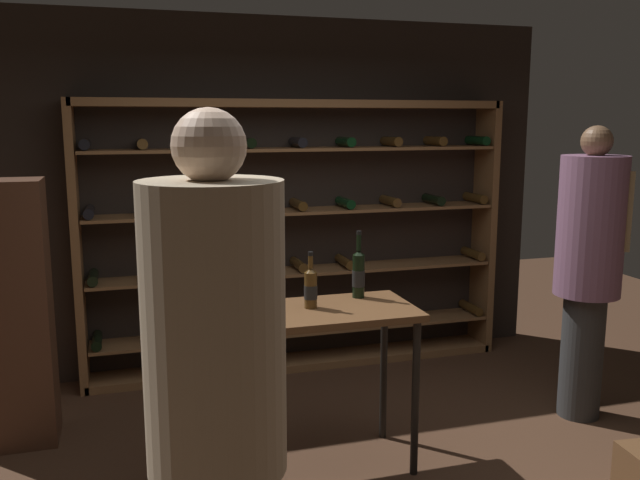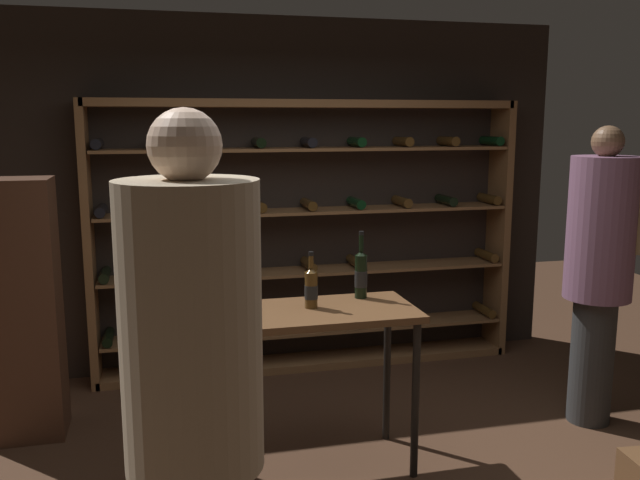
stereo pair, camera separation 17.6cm
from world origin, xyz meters
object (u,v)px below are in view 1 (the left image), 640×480
at_px(wine_bottle_red_label, 359,274).
at_px(wine_glass_stemmed_left, 234,288).
at_px(person_guest_blue_shirt, 588,259).
at_px(wine_bottle_amber_reserve, 311,288).
at_px(tasting_table, 303,330).
at_px(person_guest_plum_blouse, 216,394).
at_px(display_cabinet, 13,314).
at_px(wine_rack, 298,237).

bearing_deg(wine_bottle_red_label, wine_glass_stemmed_left, 177.47).
bearing_deg(wine_glass_stemmed_left, person_guest_blue_shirt, -1.27).
bearing_deg(wine_bottle_red_label, wine_bottle_amber_reserve, -157.47).
distance_m(tasting_table, person_guest_plum_blouse, 1.61).
relative_size(person_guest_blue_shirt, wine_glass_stemmed_left, 13.58).
xyz_separation_m(tasting_table, person_guest_plum_blouse, (-0.68, -1.43, 0.29)).
bearing_deg(display_cabinet, person_guest_plum_blouse, -67.85).
xyz_separation_m(tasting_table, person_guest_blue_shirt, (1.99, 0.16, 0.25)).
xyz_separation_m(tasting_table, wine_glass_stemmed_left, (-0.35, 0.21, 0.22)).
relative_size(wine_rack, wine_bottle_amber_reserve, 10.55).
distance_m(wine_rack, wine_bottle_red_label, 1.44).
xyz_separation_m(display_cabinet, wine_glass_stemmed_left, (1.25, -0.63, 0.23)).
distance_m(person_guest_plum_blouse, display_cabinet, 2.47).
relative_size(person_guest_plum_blouse, wine_bottle_red_label, 5.05).
relative_size(wine_rack, wine_bottle_red_label, 8.45).
xyz_separation_m(person_guest_blue_shirt, display_cabinet, (-3.60, 0.68, -0.26)).
bearing_deg(wine_bottle_amber_reserve, person_guest_plum_blouse, -116.51).
height_order(wine_rack, person_guest_plum_blouse, wine_rack).
height_order(tasting_table, person_guest_plum_blouse, person_guest_plum_blouse).
distance_m(display_cabinet, wine_bottle_amber_reserve, 1.86).
relative_size(tasting_table, person_guest_plum_blouse, 0.63).
distance_m(wine_rack, wine_glass_stemmed_left, 1.59).
height_order(person_guest_blue_shirt, wine_bottle_red_label, person_guest_blue_shirt).
bearing_deg(wine_glass_stemmed_left, wine_bottle_amber_reserve, -22.96).
relative_size(tasting_table, wine_bottle_red_label, 3.17).
xyz_separation_m(tasting_table, wine_bottle_amber_reserve, (0.06, 0.04, 0.23)).
xyz_separation_m(wine_bottle_red_label, wine_bottle_amber_reserve, (-0.34, -0.14, -0.03)).
height_order(person_guest_plum_blouse, display_cabinet, person_guest_plum_blouse).
bearing_deg(display_cabinet, wine_glass_stemmed_left, -26.70).
distance_m(wine_bottle_red_label, wine_glass_stemmed_left, 0.74).
bearing_deg(person_guest_blue_shirt, wine_glass_stemmed_left, -141.15).
distance_m(display_cabinet, wine_glass_stemmed_left, 1.42).
distance_m(tasting_table, wine_bottle_amber_reserve, 0.24).
distance_m(tasting_table, display_cabinet, 1.81).
bearing_deg(display_cabinet, wine_bottle_amber_reserve, -25.80).
distance_m(tasting_table, wine_glass_stemmed_left, 0.46).
relative_size(display_cabinet, wine_bottle_amber_reserve, 5.12).
xyz_separation_m(person_guest_plum_blouse, display_cabinet, (-0.93, 2.28, -0.30)).
xyz_separation_m(tasting_table, wine_bottle_red_label, (0.39, 0.18, 0.26)).
bearing_deg(person_guest_blue_shirt, wine_bottle_amber_reserve, -136.33).
distance_m(wine_rack, person_guest_plum_blouse, 3.23).
xyz_separation_m(wine_rack, wine_bottle_amber_reserve, (-0.34, -1.58, -0.01)).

